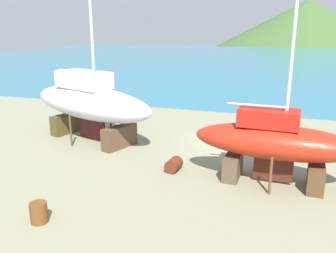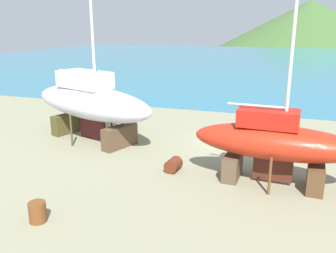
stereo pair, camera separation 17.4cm
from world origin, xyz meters
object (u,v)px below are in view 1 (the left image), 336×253
at_px(worker, 104,104).
at_px(barrel_by_slipway, 39,213).
at_px(sailboat_far_slipway, 90,102).
at_px(sailboat_small_center, 274,142).
at_px(barrel_rust_mid, 274,137).
at_px(barrel_rust_far, 174,165).

xyz_separation_m(worker, barrel_by_slipway, (5.40, -15.48, -0.49)).
distance_m(sailboat_far_slipway, barrel_by_slipway, 10.15).
relative_size(sailboat_far_slipway, sailboat_small_center, 1.43).
height_order(worker, barrel_rust_mid, worker).
relative_size(barrel_rust_mid, barrel_by_slipway, 1.03).
relative_size(sailboat_far_slipway, barrel_rust_far, 19.44).
xyz_separation_m(sailboat_far_slipway, barrel_by_slipway, (3.14, -9.43, -2.07)).
distance_m(sailboat_small_center, worker, 16.37).
bearing_deg(sailboat_small_center, sailboat_far_slipway, 166.73).
relative_size(worker, barrel_by_slipway, 2.17).
height_order(worker, barrel_by_slipway, worker).
xyz_separation_m(sailboat_small_center, barrel_rust_far, (-4.72, -0.05, -1.68)).
height_order(sailboat_far_slipway, worker, sailboat_far_slipway).
xyz_separation_m(barrel_rust_mid, barrel_by_slipway, (-7.94, -12.12, -0.01)).
relative_size(barrel_rust_far, barrel_by_slipway, 1.13).
distance_m(sailboat_far_slipway, worker, 6.65).
xyz_separation_m(worker, barrel_rust_mid, (13.34, -3.36, -0.48)).
bearing_deg(barrel_rust_far, sailboat_far_slipway, 153.16).
xyz_separation_m(sailboat_small_center, worker, (-13.45, 9.27, -1.12)).
bearing_deg(barrel_rust_mid, barrel_by_slipway, -123.22).
relative_size(worker, barrel_rust_far, 1.92).
bearing_deg(worker, barrel_rust_far, 170.77).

